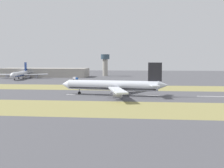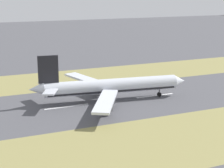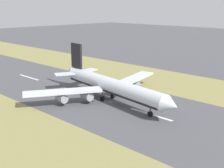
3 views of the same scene
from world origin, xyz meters
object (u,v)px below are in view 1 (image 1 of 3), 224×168
airplane_parked_apron (21,74)px  control_tower (105,63)px  airplane_main_jet (115,86)px  terminal_building (44,72)px  service_truck (75,78)px

airplane_parked_apron → control_tower: bearing=-53.9°
airplane_main_jet → airplane_parked_apron: (132.58, 122.08, -0.32)m
control_tower → airplane_parked_apron: (-66.15, 90.75, -12.65)m
airplane_main_jet → airplane_parked_apron: size_ratio=1.06×
terminal_building → control_tower: 82.86m
airplane_main_jet → service_truck: 137.72m
control_tower → service_truck: control_tower is taller
terminal_building → service_truck: (-49.87, -54.37, -3.98)m
airplane_main_jet → airplane_parked_apron: bearing=42.6°
terminal_building → service_truck: terminal_building is taller
control_tower → airplane_parked_apron: bearing=126.1°
airplane_main_jet → terminal_building: (175.80, 109.93, -0.37)m
control_tower → airplane_parked_apron: size_ratio=0.47×
airplane_main_jet → terminal_building: 207.34m
control_tower → airplane_parked_apron: 113.01m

